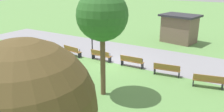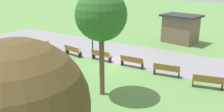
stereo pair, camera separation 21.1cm
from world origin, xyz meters
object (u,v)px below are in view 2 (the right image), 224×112
bench_4 (132,61)px  kiosk (180,28)px  bench_1 (46,47)px  bench_5 (167,70)px  bench_3 (101,55)px  tree_0 (101,16)px  bench_2 (73,51)px  tree_2 (21,109)px  lamp_post (92,23)px  bench_6 (208,81)px  person_seated (49,46)px  bench_0 (20,45)px

bench_4 → kiosk: size_ratio=0.44×
bench_1 → bench_5: 11.16m
bench_3 → tree_0: (3.35, -4.74, 4.04)m
bench_2 → tree_2: tree_2 is taller
bench_1 → bench_3: 5.60m
bench_2 → bench_1: bearing=-161.9°
tree_0 → lamp_post: size_ratio=1.42×
tree_2 → bench_6: bearing=78.6°
bench_6 → lamp_post: size_ratio=0.44×
person_seated → tree_2: tree_2 is taller
kiosk → bench_1: bearing=-121.7°
bench_6 → tree_2: tree_2 is taller
bench_5 → tree_2: 12.07m
person_seated → bench_4: bearing=17.8°
bench_5 → bench_2: bearing=172.2°
bench_1 → tree_2: size_ratio=0.36×
bench_6 → tree_0: bearing=-154.5°
bench_1 → lamp_post: (4.16, 1.50, 2.42)m
lamp_post → kiosk: (5.07, 8.46, -1.40)m
bench_4 → person_seated: bearing=-177.7°
bench_2 → bench_4: 5.60m
bench_5 → person_seated: 10.84m
bench_0 → lamp_post: 7.62m
lamp_post → bench_6: bearing=-8.7°
bench_0 → bench_6: size_ratio=1.00×
bench_3 → bench_2: bearing=-172.2°
bench_3 → person_seated: (-5.23, -0.68, 0.16)m
lamp_post → tree_2: bearing=-59.4°
bench_6 → kiosk: kiosk is taller
bench_0 → kiosk: bearing=60.1°
bench_5 → lamp_post: bearing=164.1°
bench_2 → bench_3: (2.79, 0.25, 0.00)m
bench_0 → person_seated: size_ratio=1.54×
bench_6 → lamp_post: lamp_post is taller
tree_0 → person_seated: bearing=154.7°
bench_4 → tree_2: 12.74m
tree_0 → lamp_post: tree_0 is taller
bench_4 → bench_1: bearing=-177.4°
bench_3 → bench_5: bearing=0.0°
bench_3 → bench_5: same height
bench_1 → tree_2: bearing=-30.8°
person_seated → kiosk: bearing=60.9°
bench_2 → bench_4: size_ratio=1.02×
tree_2 → kiosk: 21.35m
lamp_post → bench_1: bearing=-160.2°
bench_2 → tree_0: (6.14, -4.48, 4.04)m
tree_0 → kiosk: 14.26m
bench_5 → tree_0: tree_0 is taller
bench_0 → bench_4: size_ratio=1.02×
tree_0 → bench_5: bearing=63.3°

